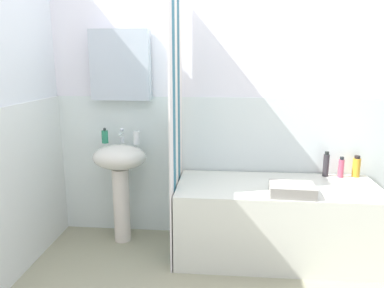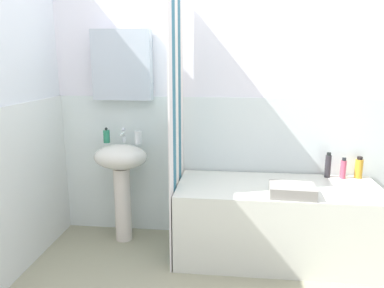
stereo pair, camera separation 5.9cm
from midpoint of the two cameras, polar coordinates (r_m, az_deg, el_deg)
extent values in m
cube|color=white|center=(3.09, 6.78, 7.21)|extent=(3.60, 0.05, 2.40)
cube|color=white|center=(3.17, 6.51, -3.69)|extent=(3.60, 0.02, 1.20)
cube|color=silver|center=(3.11, -11.48, 11.83)|extent=(0.48, 0.12, 0.56)
cube|color=silver|center=(2.74, -27.55, -7.77)|extent=(0.02, 1.81, 1.20)
cylinder|color=silver|center=(3.19, -11.33, -9.22)|extent=(0.14, 0.14, 0.63)
ellipsoid|color=silver|center=(3.06, -11.67, -2.02)|extent=(0.44, 0.34, 0.20)
cylinder|color=silver|center=(3.13, -11.25, 0.66)|extent=(0.03, 0.03, 0.05)
cylinder|color=silver|center=(3.07, -11.55, 1.47)|extent=(0.02, 0.10, 0.02)
sphere|color=silver|center=(3.11, -11.32, 2.19)|extent=(0.03, 0.03, 0.03)
cylinder|color=#277E5A|center=(3.13, -13.81, 1.07)|extent=(0.05, 0.05, 0.10)
sphere|color=#1E2826|center=(3.12, -13.88, 2.23)|extent=(0.02, 0.02, 0.02)
cylinder|color=silver|center=(3.05, -9.07, 0.99)|extent=(0.06, 0.06, 0.11)
cube|color=silver|center=(2.97, 12.24, -11.47)|extent=(1.51, 0.66, 0.58)
cube|color=white|center=(2.51, -3.95, 1.38)|extent=(0.01, 0.13, 2.00)
cube|color=#316D85|center=(2.64, -3.51, 1.94)|extent=(0.01, 0.13, 2.00)
cube|color=white|center=(2.77, -3.10, 2.45)|extent=(0.01, 0.13, 2.00)
cube|color=#30687C|center=(2.89, -2.73, 2.92)|extent=(0.01, 0.13, 2.00)
cube|color=white|center=(3.02, -2.39, 3.34)|extent=(0.01, 0.13, 2.00)
cylinder|color=gold|center=(3.25, 23.53, -3.36)|extent=(0.06, 0.06, 0.15)
cylinder|color=black|center=(3.23, 23.67, -1.86)|extent=(0.04, 0.04, 0.02)
cylinder|color=#C84B66|center=(3.19, 21.51, -3.54)|extent=(0.04, 0.04, 0.15)
cylinder|color=#212728|center=(3.17, 21.63, -2.06)|extent=(0.03, 0.03, 0.02)
cylinder|color=#302C31|center=(3.17, 19.46, -3.14)|extent=(0.05, 0.05, 0.18)
cylinder|color=black|center=(3.14, 19.59, -1.35)|extent=(0.03, 0.03, 0.02)
cube|color=gray|center=(2.68, 14.56, -6.84)|extent=(0.32, 0.24, 0.08)
camera|label=1|loc=(0.03, -90.65, -0.15)|focal=34.57mm
camera|label=2|loc=(0.03, 89.35, 0.15)|focal=34.57mm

